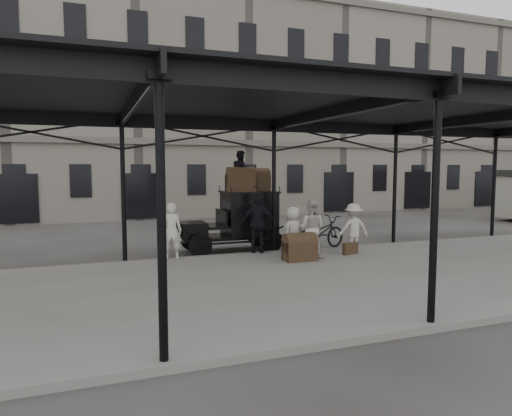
{
  "coord_description": "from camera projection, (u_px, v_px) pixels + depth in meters",
  "views": [
    {
      "loc": [
        -5.98,
        -12.53,
        3.07
      ],
      "look_at": [
        -0.8,
        1.6,
        1.7
      ],
      "focal_mm": 32.0,
      "sensor_mm": 36.0,
      "label": 1
    }
  ],
  "objects": [
    {
      "name": "taxi",
      "position": [
        241.0,
        218.0,
        16.58
      ],
      "size": [
        3.65,
        1.55,
        2.18
      ],
      "color": "black",
      "rests_on": "ground"
    },
    {
      "name": "porter_left",
      "position": [
        171.0,
        231.0,
        14.4
      ],
      "size": [
        0.75,
        0.59,
        1.8
      ],
      "primitive_type": "imported",
      "rotation": [
        0.0,
        0.0,
        2.87
      ],
      "color": "silver",
      "rests_on": "platform"
    },
    {
      "name": "porter_midleft",
      "position": [
        311.0,
        228.0,
        14.68
      ],
      "size": [
        1.15,
        1.1,
        1.86
      ],
      "primitive_type": "imported",
      "rotation": [
        0.0,
        0.0,
        2.52
      ],
      "color": "beige",
      "rests_on": "platform"
    },
    {
      "name": "wicker_hamper",
      "position": [
        298.0,
        243.0,
        15.97
      ],
      "size": [
        0.72,
        0.63,
        0.5
      ],
      "primitive_type": "cube",
      "rotation": [
        0.0,
        0.0,
        -0.35
      ],
      "color": "olive",
      "rests_on": "platform"
    },
    {
      "name": "porter_centre",
      "position": [
        294.0,
        232.0,
        14.74
      ],
      "size": [
        0.94,
        0.8,
        1.63
      ],
      "primitive_type": "imported",
      "rotation": [
        0.0,
        0.0,
        3.56
      ],
      "color": "beige",
      "rests_on": "platform"
    },
    {
      "name": "bicycle",
      "position": [
        320.0,
        233.0,
        16.07
      ],
      "size": [
        2.39,
        1.4,
        1.19
      ],
      "primitive_type": "imported",
      "rotation": [
        0.0,
        0.0,
        1.86
      ],
      "color": "black",
      "rests_on": "platform"
    },
    {
      "name": "steamer_trunk_roof_near",
      "position": [
        241.0,
        181.0,
        16.2
      ],
      "size": [
        1.09,
        0.77,
        0.73
      ],
      "primitive_type": null,
      "rotation": [
        0.0,
        0.0,
        -0.17
      ],
      "color": "#3F2C1D",
      "rests_on": "taxi"
    },
    {
      "name": "porter_official",
      "position": [
        258.0,
        223.0,
        15.4
      ],
      "size": [
        1.27,
        0.94,
        2.0
      ],
      "primitive_type": "imported",
      "rotation": [
        0.0,
        0.0,
        2.71
      ],
      "color": "black",
      "rests_on": "platform"
    },
    {
      "name": "suitcase_upright",
      "position": [
        314.0,
        243.0,
        16.19
      ],
      "size": [
        0.39,
        0.61,
        0.45
      ],
      "primitive_type": "cube",
      "rotation": [
        0.0,
        0.0,
        -0.43
      ],
      "color": "#3F2C1D",
      "rests_on": "platform"
    },
    {
      "name": "building_frontage",
      "position": [
        182.0,
        107.0,
        30.24
      ],
      "size": [
        64.0,
        8.0,
        14.0
      ],
      "primitive_type": "cube",
      "color": "slate",
      "rests_on": "ground"
    },
    {
      "name": "steamer_trunk_roof_far",
      "position": [
        256.0,
        181.0,
        16.88
      ],
      "size": [
        1.0,
        0.67,
        0.7
      ],
      "primitive_type": null,
      "rotation": [
        0.0,
        0.0,
        0.1
      ],
      "color": "#3F2C1D",
      "rests_on": "taxi"
    },
    {
      "name": "canopy",
      "position": [
        328.0,
        108.0,
        12.02
      ],
      "size": [
        22.5,
        9.0,
        4.74
      ],
      "color": "black",
      "rests_on": "ground"
    },
    {
      "name": "steamer_trunk_platform",
      "position": [
        300.0,
        249.0,
        14.19
      ],
      "size": [
        1.0,
        0.62,
        0.72
      ],
      "primitive_type": null,
      "rotation": [
        0.0,
        0.0,
        -0.01
      ],
      "color": "#3F2C1D",
      "rests_on": "platform"
    },
    {
      "name": "suitcase_flat",
      "position": [
        350.0,
        248.0,
        15.2
      ],
      "size": [
        0.62,
        0.29,
        0.4
      ],
      "primitive_type": "cube",
      "rotation": [
        0.0,
        0.0,
        0.25
      ],
      "color": "#3F2C1D",
      "rests_on": "platform"
    },
    {
      "name": "porter_right",
      "position": [
        353.0,
        228.0,
        15.34
      ],
      "size": [
        1.15,
        0.73,
        1.69
      ],
      "primitive_type": "imported",
      "rotation": [
        0.0,
        0.0,
        3.04
      ],
      "color": "beige",
      "rests_on": "platform"
    },
    {
      "name": "platform",
      "position": [
        331.0,
        279.0,
        12.16
      ],
      "size": [
        28.0,
        8.0,
        0.15
      ],
      "primitive_type": "cube",
      "color": "slate",
      "rests_on": "ground"
    },
    {
      "name": "porter_roof",
      "position": [
        241.0,
        171.0,
        16.32
      ],
      "size": [
        0.65,
        0.79,
        1.47
      ],
      "primitive_type": "imported",
      "rotation": [
        0.0,
        0.0,
        1.71
      ],
      "color": "black",
      "rests_on": "taxi"
    },
    {
      "name": "ground",
      "position": [
        298.0,
        266.0,
        14.04
      ],
      "size": [
        120.0,
        120.0,
        0.0
      ],
      "primitive_type": "plane",
      "color": "#383533",
      "rests_on": "ground"
    }
  ]
}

